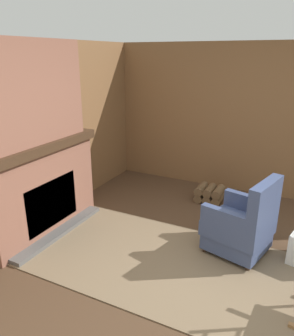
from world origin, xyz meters
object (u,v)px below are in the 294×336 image
object	(u,v)px
armchair	(242,226)
decorative_plate_on_mantel	(22,133)
storage_case	(43,133)
firewood_stack	(209,194)

from	to	relation	value
armchair	decorative_plate_on_mantel	world-z (taller)	decorative_plate_on_mantel
armchair	storage_case	xyz separation A→B (m)	(-2.45, -0.42, 0.91)
armchair	decorative_plate_on_mantel	xyz separation A→B (m)	(-2.48, -0.73, 0.98)
firewood_stack	decorative_plate_on_mantel	size ratio (longest dim) A/B	1.52
storage_case	decorative_plate_on_mantel	xyz separation A→B (m)	(-0.02, -0.32, 0.06)
firewood_stack	armchair	bearing A→B (deg)	-59.42
firewood_stack	storage_case	distance (m)	2.64
armchair	firewood_stack	world-z (taller)	armchair
storage_case	decorative_plate_on_mantel	distance (m)	0.32
armchair	decorative_plate_on_mantel	bearing A→B (deg)	30.75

